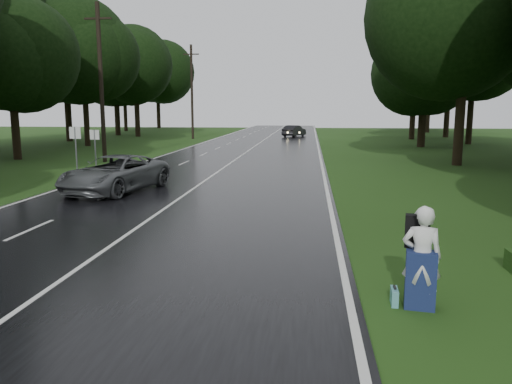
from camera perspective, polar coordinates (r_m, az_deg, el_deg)
ground at (r=12.87m, az=-17.24°, el=-6.79°), size 160.00×160.00×0.00m
road at (r=31.90m, az=-2.97°, el=3.25°), size 12.00×140.00×0.04m
lane_center at (r=31.90m, az=-2.97°, el=3.29°), size 0.12×140.00×0.01m
grey_car at (r=21.81m, az=-15.80°, el=2.03°), size 3.71×5.91×1.52m
far_car at (r=61.98m, az=4.38°, el=6.97°), size 2.94×4.50×1.40m
hitchhiker at (r=9.35m, az=18.34°, el=-7.49°), size 0.74×0.69×1.87m
suitcase at (r=9.60m, az=15.52°, el=-11.43°), size 0.15×0.42×0.29m
utility_pole_mid at (r=34.71m, az=-16.87°, el=3.33°), size 1.80×0.28×10.16m
utility_pole_far at (r=58.78m, az=-7.22°, el=6.06°), size 1.80×0.28×10.60m
road_sign_a at (r=28.11m, az=-19.71°, el=1.80°), size 0.61×0.10×2.55m
road_sign_b at (r=30.25m, az=-17.77°, el=2.42°), size 0.55×0.10×2.30m
tree_left_d at (r=38.54m, az=-25.55°, el=3.39°), size 7.95×7.95×12.42m
tree_left_e at (r=49.72m, az=-18.65°, el=5.01°), size 9.64×9.64×15.06m
tree_left_f at (r=64.66m, az=-13.33°, el=6.19°), size 9.89×9.89×15.45m
tree_right_d at (r=33.67m, az=21.94°, el=2.86°), size 9.96×9.96×15.56m
tree_right_e at (r=48.37m, az=18.30°, el=4.91°), size 7.16×7.16×11.19m
tree_right_f at (r=59.99m, az=17.33°, el=5.77°), size 8.66×8.66×13.54m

